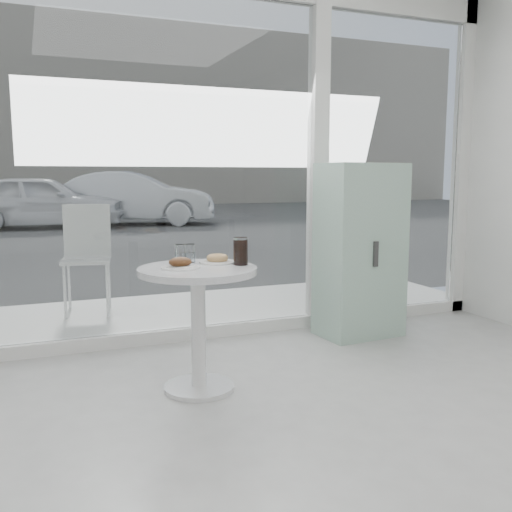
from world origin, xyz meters
name	(u,v)px	position (x,y,z in m)	size (l,w,h in m)	color
storefront	(226,126)	(0.07, 3.00, 1.71)	(5.00, 0.14, 3.00)	white
main_table	(198,303)	(-0.50, 1.90, 0.55)	(0.72, 0.72, 0.77)	white
patio_deck	(193,311)	(0.00, 3.80, 0.03)	(5.60, 1.60, 0.05)	silver
street	(79,221)	(0.00, 16.00, 0.00)	(40.00, 24.00, 0.00)	#323232
far_building	(55,112)	(0.00, 25.00, 4.00)	(40.00, 2.00, 8.00)	gray
mint_cabinet	(360,250)	(1.09, 2.60, 0.71)	(0.69, 0.48, 1.42)	#87AC96
patio_chair	(87,251)	(-0.93, 4.10, 0.62)	(0.50, 0.50, 1.00)	white
car_white	(42,201)	(-1.03, 13.85, 0.67)	(1.59, 3.96, 1.35)	white
car_silver	(134,198)	(1.29, 14.11, 0.71)	(1.51, 4.32, 1.42)	#B4B6BC
plate_fritter	(181,264)	(-0.60, 1.90, 0.80)	(0.23, 0.23, 0.07)	white
plate_donut	(217,260)	(-0.33, 2.02, 0.79)	(0.23, 0.23, 0.06)	white
water_tumbler_a	(181,255)	(-0.55, 2.09, 0.82)	(0.07, 0.07, 0.12)	white
water_tumbler_b	(190,254)	(-0.49, 2.12, 0.82)	(0.07, 0.07, 0.12)	white
cola_glass	(241,252)	(-0.22, 1.89, 0.85)	(0.09, 0.09, 0.17)	white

